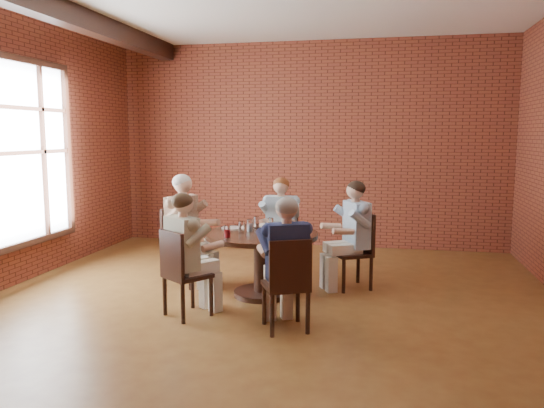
% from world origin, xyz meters
% --- Properties ---
extents(floor, '(7.00, 7.00, 0.00)m').
position_xyz_m(floor, '(0.00, 0.00, 0.00)').
color(floor, brown).
rests_on(floor, ground).
extents(wall_back, '(7.00, 0.00, 7.00)m').
position_xyz_m(wall_back, '(0.00, 3.50, 1.70)').
color(wall_back, brown).
rests_on(wall_back, ground).
extents(wall_front, '(7.00, 0.00, 7.00)m').
position_xyz_m(wall_front, '(0.00, -3.50, 1.70)').
color(wall_front, brown).
rests_on(wall_front, ground).
extents(ceiling_beam, '(0.22, 6.90, 0.26)m').
position_xyz_m(ceiling_beam, '(-2.45, 0.00, 3.27)').
color(ceiling_beam, black).
rests_on(ceiling_beam, ceiling).
extents(window, '(0.10, 2.16, 2.36)m').
position_xyz_m(window, '(-3.18, 0.40, 1.65)').
color(window, white).
rests_on(window, wall_left).
extents(dining_table, '(1.31, 1.31, 0.75)m').
position_xyz_m(dining_table, '(-0.12, 0.52, 0.53)').
color(dining_table, black).
rests_on(dining_table, floor).
extents(chair_a, '(0.57, 0.57, 0.93)m').
position_xyz_m(chair_a, '(0.96, 1.10, 0.50)').
color(chair_a, black).
rests_on(chair_a, floor).
extents(diner_a, '(0.81, 0.76, 1.32)m').
position_xyz_m(diner_a, '(0.88, 1.06, 0.66)').
color(diner_a, teal).
rests_on(diner_a, floor).
extents(chair_b, '(0.42, 0.42, 0.92)m').
position_xyz_m(chair_b, '(-0.09, 1.58, 0.50)').
color(chair_b, black).
rests_on(chair_b, floor).
extents(diner_b, '(0.53, 0.64, 1.30)m').
position_xyz_m(diner_b, '(-0.09, 1.50, 0.65)').
color(diner_b, '#91ABB9').
rests_on(diner_b, floor).
extents(chair_c, '(0.55, 0.55, 0.96)m').
position_xyz_m(chair_c, '(-1.25, 0.84, 0.52)').
color(chair_c, black).
rests_on(chair_c, floor).
extents(diner_c, '(0.81, 0.72, 1.38)m').
position_xyz_m(diner_c, '(-1.16, 0.81, 0.69)').
color(diner_c, brown).
rests_on(diner_c, floor).
extents(chair_d, '(0.56, 0.56, 0.91)m').
position_xyz_m(chair_d, '(-0.77, -0.37, 0.50)').
color(chair_d, black).
rests_on(chair_d, floor).
extents(diner_d, '(0.77, 0.79, 1.29)m').
position_xyz_m(diner_d, '(-0.72, -0.30, 0.64)').
color(diner_d, beige).
rests_on(diner_d, floor).
extents(chair_e, '(0.54, 0.54, 0.91)m').
position_xyz_m(chair_e, '(0.38, -0.55, 0.50)').
color(chair_e, black).
rests_on(chair_e, floor).
extents(diner_e, '(0.72, 0.77, 1.29)m').
position_xyz_m(diner_e, '(0.34, -0.47, 0.64)').
color(diner_e, '#1B254C').
rests_on(diner_e, floor).
extents(plate_a, '(0.26, 0.26, 0.01)m').
position_xyz_m(plate_a, '(0.29, 0.71, 0.76)').
color(plate_a, white).
rests_on(plate_a, dining_table).
extents(plate_b, '(0.26, 0.26, 0.01)m').
position_xyz_m(plate_b, '(-0.16, 0.99, 0.76)').
color(plate_b, white).
rests_on(plate_b, dining_table).
extents(plate_c, '(0.26, 0.26, 0.01)m').
position_xyz_m(plate_c, '(-0.53, 0.70, 0.76)').
color(plate_c, white).
rests_on(plate_c, dining_table).
extents(plate_d, '(0.26, 0.26, 0.01)m').
position_xyz_m(plate_d, '(0.20, 0.14, 0.76)').
color(plate_d, white).
rests_on(plate_d, dining_table).
extents(glass_a, '(0.07, 0.07, 0.14)m').
position_xyz_m(glass_a, '(0.21, 0.57, 0.82)').
color(glass_a, white).
rests_on(glass_a, dining_table).
extents(glass_b, '(0.07, 0.07, 0.14)m').
position_xyz_m(glass_b, '(-0.06, 0.74, 0.82)').
color(glass_b, white).
rests_on(glass_b, dining_table).
extents(glass_c, '(0.07, 0.07, 0.14)m').
position_xyz_m(glass_c, '(-0.25, 0.81, 0.82)').
color(glass_c, white).
rests_on(glass_c, dining_table).
extents(glass_d, '(0.07, 0.07, 0.14)m').
position_xyz_m(glass_d, '(-0.28, 0.58, 0.82)').
color(glass_d, white).
rests_on(glass_d, dining_table).
extents(glass_e, '(0.07, 0.07, 0.14)m').
position_xyz_m(glass_e, '(-0.33, 0.43, 0.82)').
color(glass_e, white).
rests_on(glass_e, dining_table).
extents(glass_f, '(0.07, 0.07, 0.14)m').
position_xyz_m(glass_f, '(-0.42, 0.16, 0.82)').
color(glass_f, white).
rests_on(glass_f, dining_table).
extents(glass_g, '(0.07, 0.07, 0.14)m').
position_xyz_m(glass_g, '(0.05, 0.31, 0.82)').
color(glass_g, white).
rests_on(glass_g, dining_table).
extents(smartphone, '(0.10, 0.16, 0.01)m').
position_xyz_m(smartphone, '(0.13, 0.24, 0.75)').
color(smartphone, black).
rests_on(smartphone, dining_table).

